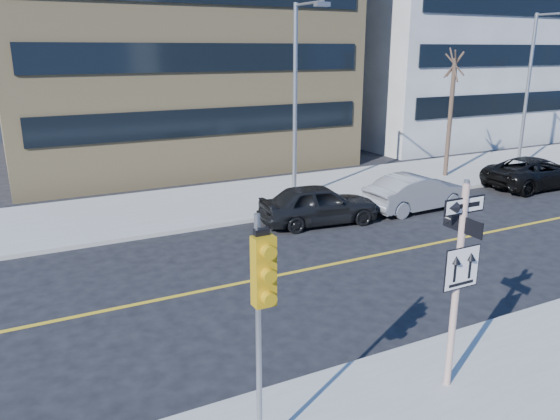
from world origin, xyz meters
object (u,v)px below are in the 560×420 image
parked_car_b (417,192)px  parked_car_a (319,204)px  traffic_signal (263,291)px  street_tree_west (454,67)px  sign_pole (458,275)px  streetlight_a (298,90)px  streetlight_b (532,81)px  parked_car_c (536,172)px

parked_car_b → parked_car_a: bearing=84.8°
traffic_signal → street_tree_west: bearing=39.4°
sign_pole → streetlight_a: (4.00, 13.27, 2.32)m
traffic_signal → parked_car_a: bearing=55.1°
sign_pole → streetlight_a: 14.05m
streetlight_b → street_tree_west: 5.09m
streetlight_b → parked_car_b: bearing=-162.1°
parked_car_c → streetlight_a: size_ratio=0.66×
traffic_signal → parked_car_b: 15.70m
parked_car_b → street_tree_west: bearing=-55.7°
traffic_signal → streetlight_a: size_ratio=0.50×
parked_car_a → street_tree_west: (9.75, 3.59, 4.75)m
street_tree_west → traffic_signal: bearing=-140.6°
parked_car_a → parked_car_b: (4.54, -0.25, -0.03)m
streetlight_a → streetlight_b: 14.00m
traffic_signal → parked_car_c: (19.39, 10.51, -2.29)m
parked_car_c → street_tree_west: size_ratio=0.83×
parked_car_a → parked_car_c: size_ratio=0.86×
parked_car_c → sign_pole: bearing=124.4°
parked_car_a → street_tree_west: 11.43m
streetlight_a → streetlight_b: (14.00, 0.00, 0.00)m
parked_car_b → traffic_signal: bearing=128.6°
parked_car_b → parked_car_c: 7.62m
streetlight_b → street_tree_west: (-5.00, 0.54, 0.77)m
parked_car_c → street_tree_west: (-2.39, 3.45, 4.79)m
streetlight_b → streetlight_a: bearing=180.0°
traffic_signal → streetlight_b: 25.83m
traffic_signal → street_tree_west: 22.14m
traffic_signal → parked_car_b: size_ratio=0.88×
parked_car_c → streetlight_b: (2.61, 2.91, 4.02)m
streetlight_a → traffic_signal: bearing=-120.8°
sign_pole → parked_car_b: (7.78, 9.98, -1.69)m
traffic_signal → parked_car_a: size_ratio=0.88×
streetlight_a → street_tree_west: size_ratio=1.26×
traffic_signal → street_tree_west: (17.00, 13.96, 2.50)m
parked_car_b → streetlight_b: streetlight_b is taller
streetlight_b → parked_car_a: bearing=-168.3°
parked_car_a → streetlight_b: bearing=-70.9°
sign_pole → streetlight_b: streetlight_b is taller
traffic_signal → streetlight_a: (8.00, 13.42, 1.73)m
traffic_signal → streetlight_a: bearing=59.2°
parked_car_b → street_tree_west: (5.22, 3.84, 4.78)m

